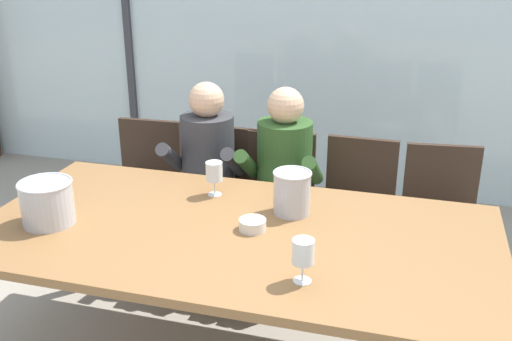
{
  "coord_description": "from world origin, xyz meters",
  "views": [
    {
      "loc": [
        0.72,
        -2.21,
        1.94
      ],
      "look_at": [
        0.0,
        0.35,
        0.9
      ],
      "focal_mm": 41.29,
      "sensor_mm": 36.0,
      "label": 1
    }
  ],
  "objects_px": {
    "chair_left_of_center": "(221,187)",
    "tasting_bowl": "(252,225)",
    "wine_glass_near_bucket": "(214,173)",
    "person_charcoal_jacket": "(205,169)",
    "ice_bucket_primary": "(292,192)",
    "wine_glass_by_left_taster": "(303,252)",
    "person_olive_shirt": "(281,177)",
    "chair_near_curtain": "(146,178)",
    "chair_right_of_center": "(357,202)",
    "chair_center": "(278,194)",
    "dining_table": "(235,243)",
    "ice_bucket_secondary": "(47,202)",
    "chair_near_window_right": "(440,211)"
  },
  "relations": [
    {
      "from": "chair_left_of_center",
      "to": "chair_center",
      "type": "height_order",
      "value": "same"
    },
    {
      "from": "chair_left_of_center",
      "to": "ice_bucket_primary",
      "type": "distance_m",
      "value": 1.05
    },
    {
      "from": "person_charcoal_jacket",
      "to": "ice_bucket_primary",
      "type": "bearing_deg",
      "value": -46.05
    },
    {
      "from": "chair_right_of_center",
      "to": "ice_bucket_secondary",
      "type": "distance_m",
      "value": 1.76
    },
    {
      "from": "person_olive_shirt",
      "to": "ice_bucket_primary",
      "type": "bearing_deg",
      "value": -72.71
    },
    {
      "from": "person_charcoal_jacket",
      "to": "person_olive_shirt",
      "type": "height_order",
      "value": "same"
    },
    {
      "from": "chair_center",
      "to": "chair_right_of_center",
      "type": "height_order",
      "value": "same"
    },
    {
      "from": "chair_right_of_center",
      "to": "person_olive_shirt",
      "type": "distance_m",
      "value": 0.49
    },
    {
      "from": "wine_glass_by_left_taster",
      "to": "person_olive_shirt",
      "type": "bearing_deg",
      "value": 107.0
    },
    {
      "from": "person_charcoal_jacket",
      "to": "ice_bucket_primary",
      "type": "height_order",
      "value": "person_charcoal_jacket"
    },
    {
      "from": "ice_bucket_primary",
      "to": "ice_bucket_secondary",
      "type": "relative_size",
      "value": 0.86
    },
    {
      "from": "dining_table",
      "to": "person_charcoal_jacket",
      "type": "distance_m",
      "value": 0.97
    },
    {
      "from": "chair_left_of_center",
      "to": "wine_glass_by_left_taster",
      "type": "height_order",
      "value": "wine_glass_by_left_taster"
    },
    {
      "from": "chair_right_of_center",
      "to": "wine_glass_by_left_taster",
      "type": "relative_size",
      "value": 4.96
    },
    {
      "from": "chair_center",
      "to": "ice_bucket_primary",
      "type": "distance_m",
      "value": 0.87
    },
    {
      "from": "wine_glass_near_bucket",
      "to": "chair_right_of_center",
      "type": "bearing_deg",
      "value": 45.83
    },
    {
      "from": "person_olive_shirt",
      "to": "ice_bucket_secondary",
      "type": "relative_size",
      "value": 4.93
    },
    {
      "from": "person_charcoal_jacket",
      "to": "wine_glass_by_left_taster",
      "type": "relative_size",
      "value": 6.8
    },
    {
      "from": "chair_center",
      "to": "person_charcoal_jacket",
      "type": "relative_size",
      "value": 0.73
    },
    {
      "from": "chair_left_of_center",
      "to": "tasting_bowl",
      "type": "relative_size",
      "value": 7.12
    },
    {
      "from": "chair_near_curtain",
      "to": "wine_glass_near_bucket",
      "type": "distance_m",
      "value": 1.05
    },
    {
      "from": "dining_table",
      "to": "chair_right_of_center",
      "type": "relative_size",
      "value": 2.66
    },
    {
      "from": "person_charcoal_jacket",
      "to": "ice_bucket_secondary",
      "type": "relative_size",
      "value": 4.93
    },
    {
      "from": "chair_near_curtain",
      "to": "chair_right_of_center",
      "type": "distance_m",
      "value": 1.37
    },
    {
      "from": "chair_near_window_right",
      "to": "person_charcoal_jacket",
      "type": "height_order",
      "value": "person_charcoal_jacket"
    },
    {
      "from": "person_charcoal_jacket",
      "to": "wine_glass_near_bucket",
      "type": "relative_size",
      "value": 6.8
    },
    {
      "from": "wine_glass_by_left_taster",
      "to": "wine_glass_near_bucket",
      "type": "relative_size",
      "value": 1.0
    },
    {
      "from": "wine_glass_near_bucket",
      "to": "wine_glass_by_left_taster",
      "type": "bearing_deg",
      "value": -49.03
    },
    {
      "from": "tasting_bowl",
      "to": "wine_glass_near_bucket",
      "type": "xyz_separation_m",
      "value": [
        -0.29,
        0.32,
        0.09
      ]
    },
    {
      "from": "ice_bucket_secondary",
      "to": "wine_glass_near_bucket",
      "type": "height_order",
      "value": "ice_bucket_secondary"
    },
    {
      "from": "dining_table",
      "to": "chair_center",
      "type": "xyz_separation_m",
      "value": [
        -0.04,
        1.0,
        -0.19
      ]
    },
    {
      "from": "dining_table",
      "to": "chair_left_of_center",
      "type": "distance_m",
      "value": 1.11
    },
    {
      "from": "chair_near_window_right",
      "to": "tasting_bowl",
      "type": "xyz_separation_m",
      "value": [
        -0.83,
        -0.99,
        0.28
      ]
    },
    {
      "from": "ice_bucket_secondary",
      "to": "wine_glass_by_left_taster",
      "type": "height_order",
      "value": "ice_bucket_secondary"
    },
    {
      "from": "person_olive_shirt",
      "to": "wine_glass_near_bucket",
      "type": "bearing_deg",
      "value": -113.91
    },
    {
      "from": "chair_near_curtain",
      "to": "person_olive_shirt",
      "type": "xyz_separation_m",
      "value": [
        0.94,
        -0.17,
        0.17
      ]
    },
    {
      "from": "chair_right_of_center",
      "to": "chair_near_curtain",
      "type": "bearing_deg",
      "value": -179.02
    },
    {
      "from": "tasting_bowl",
      "to": "wine_glass_near_bucket",
      "type": "relative_size",
      "value": 0.7
    },
    {
      "from": "person_charcoal_jacket",
      "to": "person_olive_shirt",
      "type": "relative_size",
      "value": 1.0
    },
    {
      "from": "dining_table",
      "to": "chair_near_curtain",
      "type": "height_order",
      "value": "chair_near_curtain"
    },
    {
      "from": "chair_center",
      "to": "wine_glass_by_left_taster",
      "type": "bearing_deg",
      "value": -76.48
    },
    {
      "from": "wine_glass_near_bucket",
      "to": "person_charcoal_jacket",
      "type": "bearing_deg",
      "value": 115.75
    },
    {
      "from": "chair_center",
      "to": "ice_bucket_secondary",
      "type": "bearing_deg",
      "value": -128.01
    },
    {
      "from": "chair_left_of_center",
      "to": "wine_glass_near_bucket",
      "type": "height_order",
      "value": "wine_glass_near_bucket"
    },
    {
      "from": "chair_center",
      "to": "wine_glass_near_bucket",
      "type": "distance_m",
      "value": 0.77
    },
    {
      "from": "ice_bucket_primary",
      "to": "tasting_bowl",
      "type": "xyz_separation_m",
      "value": [
        -0.13,
        -0.22,
        -0.08
      ]
    },
    {
      "from": "dining_table",
      "to": "ice_bucket_primary",
      "type": "relative_size",
      "value": 11.16
    },
    {
      "from": "chair_left_of_center",
      "to": "tasting_bowl",
      "type": "distance_m",
      "value": 1.14
    },
    {
      "from": "dining_table",
      "to": "chair_near_window_right",
      "type": "bearing_deg",
      "value": 48.04
    },
    {
      "from": "chair_left_of_center",
      "to": "person_olive_shirt",
      "type": "relative_size",
      "value": 0.73
    }
  ]
}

